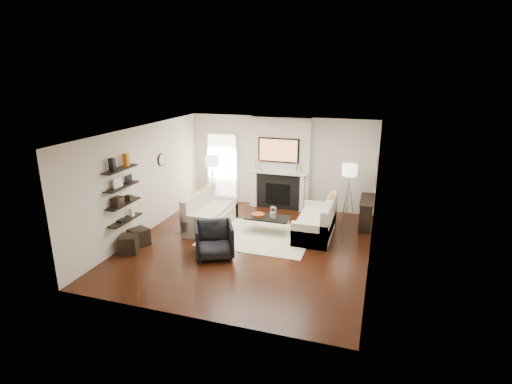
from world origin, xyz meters
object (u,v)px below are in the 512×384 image
(loveseat_right_base, at_px, (315,227))
(armchair, at_px, (214,238))
(lamp_left_shade, at_px, (212,161))
(ottoman_near, at_px, (139,237))
(coffee_table, at_px, (267,218))
(lamp_right_shade, at_px, (350,170))
(loveseat_left_base, at_px, (211,219))

(loveseat_right_base, xyz_separation_m, armchair, (-1.93, -1.86, 0.21))
(lamp_left_shade, distance_m, ottoman_near, 3.26)
(coffee_table, xyz_separation_m, ottoman_near, (-2.67, -1.66, -0.20))
(lamp_right_shade, bearing_deg, ottoman_near, -145.95)
(loveseat_left_base, bearing_deg, lamp_left_shade, 111.24)
(armchair, bearing_deg, lamp_left_shade, 86.28)
(loveseat_left_base, height_order, ottoman_near, loveseat_left_base)
(loveseat_left_base, xyz_separation_m, lamp_right_shade, (3.37, 1.48, 1.24))
(loveseat_left_base, xyz_separation_m, lamp_left_shade, (-0.53, 1.37, 1.24))
(loveseat_left_base, distance_m, loveseat_right_base, 2.72)
(loveseat_left_base, bearing_deg, armchair, -63.85)
(loveseat_right_base, distance_m, lamp_right_shade, 1.84)
(loveseat_right_base, relative_size, coffee_table, 1.64)
(lamp_left_shade, bearing_deg, loveseat_right_base, -18.44)
(ottoman_near, bearing_deg, coffee_table, 31.83)
(loveseat_left_base, distance_m, lamp_right_shade, 3.88)
(coffee_table, relative_size, lamp_left_shade, 2.75)
(lamp_left_shade, bearing_deg, lamp_right_shade, 1.54)
(coffee_table, height_order, ottoman_near, coffee_table)
(lamp_right_shade, distance_m, ottoman_near, 5.60)
(armchair, xyz_separation_m, ottoman_near, (-1.92, -0.01, -0.22))
(coffee_table, xyz_separation_m, lamp_left_shade, (-2.05, 1.29, 1.05))
(coffee_table, bearing_deg, lamp_left_shade, 147.90)
(armchair, height_order, lamp_left_shade, lamp_left_shade)
(loveseat_right_base, distance_m, lamp_left_shade, 3.63)
(lamp_right_shade, xyz_separation_m, ottoman_near, (-4.52, -3.05, -1.25))
(loveseat_right_base, height_order, coffee_table, same)
(armchair, height_order, lamp_right_shade, lamp_right_shade)
(loveseat_left_base, xyz_separation_m, armchair, (0.77, -1.57, 0.21))
(loveseat_right_base, height_order, lamp_left_shade, lamp_left_shade)
(coffee_table, bearing_deg, loveseat_right_base, 10.15)
(loveseat_right_base, relative_size, lamp_right_shade, 4.50)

